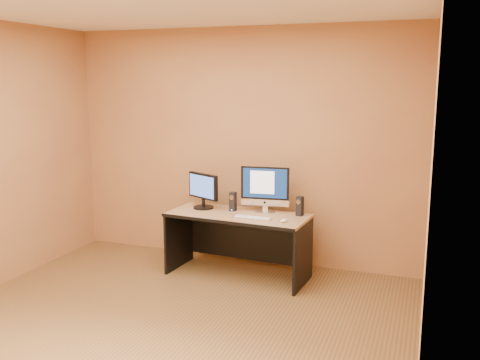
# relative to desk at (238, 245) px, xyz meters

# --- Properties ---
(floor) EXTENTS (4.00, 4.00, 0.00)m
(floor) POSITION_rel_desk_xyz_m (-0.16, -1.45, -0.33)
(floor) COLOR brown
(floor) RESTS_ON ground
(walls) EXTENTS (4.00, 4.00, 2.60)m
(walls) POSITION_rel_desk_xyz_m (-0.16, -1.45, 0.97)
(walls) COLOR #A57A42
(walls) RESTS_ON ground
(ceiling) EXTENTS (4.00, 4.00, 0.00)m
(ceiling) POSITION_rel_desk_xyz_m (-0.16, -1.45, 2.27)
(ceiling) COLOR white
(ceiling) RESTS_ON walls
(desk) EXTENTS (1.49, 0.74, 0.67)m
(desk) POSITION_rel_desk_xyz_m (0.00, 0.00, 0.00)
(desk) COLOR tan
(desk) RESTS_ON ground
(imac) EXTENTS (0.53, 0.25, 0.50)m
(imac) POSITION_rel_desk_xyz_m (0.24, 0.16, 0.58)
(imac) COLOR silver
(imac) RESTS_ON desk
(second_monitor) EXTENTS (0.48, 0.38, 0.38)m
(second_monitor) POSITION_rel_desk_xyz_m (-0.44, 0.11, 0.52)
(second_monitor) COLOR black
(second_monitor) RESTS_ON desk
(speaker_left) EXTENTS (0.07, 0.07, 0.20)m
(speaker_left) POSITION_rel_desk_xyz_m (-0.10, 0.11, 0.43)
(speaker_left) COLOR black
(speaker_left) RESTS_ON desk
(speaker_right) EXTENTS (0.08, 0.08, 0.20)m
(speaker_right) POSITION_rel_desk_xyz_m (0.62, 0.15, 0.43)
(speaker_right) COLOR black
(speaker_right) RESTS_ON desk
(keyboard) EXTENTS (0.39, 0.12, 0.02)m
(keyboard) POSITION_rel_desk_xyz_m (0.20, -0.12, 0.34)
(keyboard) COLOR silver
(keyboard) RESTS_ON desk
(mouse) EXTENTS (0.08, 0.10, 0.03)m
(mouse) POSITION_rel_desk_xyz_m (0.53, -0.15, 0.35)
(mouse) COLOR white
(mouse) RESTS_ON desk
(cable_a) EXTENTS (0.09, 0.18, 0.01)m
(cable_a) POSITION_rel_desk_xyz_m (0.29, 0.28, 0.34)
(cable_a) COLOR black
(cable_a) RESTS_ON desk
(cable_b) EXTENTS (0.06, 0.16, 0.01)m
(cable_b) POSITION_rel_desk_xyz_m (0.21, 0.26, 0.34)
(cable_b) COLOR black
(cable_b) RESTS_ON desk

